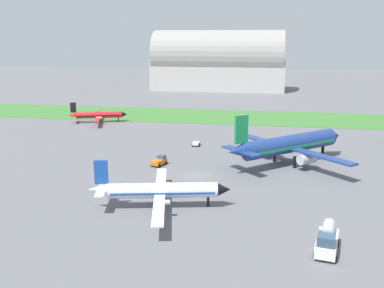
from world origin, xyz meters
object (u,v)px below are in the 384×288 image
(airplane_midfield_jet, at_px, (289,145))
(baggage_cart_midfield, at_px, (196,144))
(fuel_truck_by_runway, at_px, (327,240))
(airplane_foreground_turboprop, at_px, (160,190))
(airplane_taxiing_turboprop, at_px, (98,115))
(pushback_tug_near_gate, at_px, (159,161))

(airplane_midfield_jet, height_order, baggage_cart_midfield, airplane_midfield_jet)
(baggage_cart_midfield, bearing_deg, fuel_truck_by_runway, -155.57)
(airplane_foreground_turboprop, height_order, baggage_cart_midfield, airplane_foreground_turboprop)
(airplane_midfield_jet, bearing_deg, fuel_truck_by_runway, -128.70)
(fuel_truck_by_runway, bearing_deg, airplane_taxiing_turboprop, -131.20)
(airplane_foreground_turboprop, height_order, pushback_tug_near_gate, airplane_foreground_turboprop)
(airplane_taxiing_turboprop, bearing_deg, baggage_cart_midfield, -55.27)
(baggage_cart_midfield, height_order, fuel_truck_by_runway, fuel_truck_by_runway)
(pushback_tug_near_gate, bearing_deg, baggage_cart_midfield, 4.72)
(airplane_midfield_jet, bearing_deg, airplane_taxiing_turboprop, 102.61)
(airplane_midfield_jet, relative_size, pushback_tug_near_gate, 6.43)
(airplane_taxiing_turboprop, bearing_deg, fuel_truck_by_runway, -71.38)
(baggage_cart_midfield, distance_m, fuel_truck_by_runway, 56.81)
(airplane_taxiing_turboprop, bearing_deg, pushback_tug_near_gate, -74.25)
(airplane_midfield_jet, bearing_deg, airplane_foreground_turboprop, -168.85)
(airplane_foreground_turboprop, bearing_deg, pushback_tug_near_gate, 91.94)
(baggage_cart_midfield, bearing_deg, airplane_midfield_jet, -121.08)
(airplane_taxiing_turboprop, relative_size, fuel_truck_by_runway, 2.97)
(fuel_truck_by_runway, bearing_deg, pushback_tug_near_gate, -127.77)
(airplane_midfield_jet, height_order, airplane_taxiing_turboprop, airplane_midfield_jet)
(airplane_midfield_jet, distance_m, pushback_tug_near_gate, 26.66)
(fuel_truck_by_runway, bearing_deg, airplane_foreground_turboprop, -103.47)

